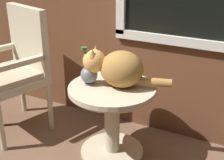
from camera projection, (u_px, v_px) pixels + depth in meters
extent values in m
cube|color=silver|center=(171.00, 40.00, 2.40)|extent=(0.92, 0.03, 0.07)
cylinder|color=beige|center=(112.00, 151.00, 2.44)|extent=(0.48, 0.48, 0.03)
cylinder|color=beige|center=(112.00, 121.00, 2.34)|extent=(0.11, 0.11, 0.49)
cylinder|color=beige|center=(112.00, 89.00, 2.24)|extent=(0.62, 0.62, 0.03)
torus|color=beige|center=(112.00, 92.00, 2.25)|extent=(0.60, 0.60, 0.02)
cylinder|color=beige|center=(1.00, 126.00, 2.40)|extent=(0.04, 0.04, 0.42)
cylinder|color=beige|center=(22.00, 91.00, 2.99)|extent=(0.04, 0.04, 0.42)
cylinder|color=beige|center=(50.00, 107.00, 2.69)|extent=(0.04, 0.04, 0.42)
cube|color=beige|center=(9.00, 81.00, 2.60)|extent=(0.62, 0.62, 0.06)
cube|color=#BBA98B|center=(8.00, 74.00, 2.58)|extent=(0.57, 0.57, 0.05)
cube|color=beige|center=(28.00, 40.00, 2.62)|extent=(0.49, 0.21, 0.55)
cube|color=beige|center=(20.00, 63.00, 2.37)|extent=(0.18, 0.45, 0.04)
ellipsoid|color=#AD7A3D|center=(122.00, 69.00, 2.18)|extent=(0.36, 0.33, 0.26)
sphere|color=#E2A356|center=(94.00, 61.00, 2.20)|extent=(0.16, 0.16, 0.16)
cone|color=#AD7A3D|center=(96.00, 49.00, 2.21)|extent=(0.05, 0.05, 0.06)
cone|color=#AD7A3D|center=(92.00, 53.00, 2.13)|extent=(0.05, 0.05, 0.06)
cylinder|color=#AD7A3D|center=(152.00, 82.00, 2.18)|extent=(0.27, 0.13, 0.06)
cylinder|color=slate|center=(89.00, 83.00, 2.27)|extent=(0.07, 0.07, 0.01)
ellipsoid|color=slate|center=(89.00, 75.00, 2.24)|extent=(0.12, 0.12, 0.12)
cylinder|color=slate|center=(89.00, 66.00, 2.21)|extent=(0.07, 0.07, 0.04)
torus|color=slate|center=(89.00, 63.00, 2.21)|extent=(0.08, 0.08, 0.01)
cylinder|color=#2D662D|center=(86.00, 56.00, 2.19)|extent=(0.04, 0.01, 0.10)
cone|color=#2D662D|center=(84.00, 48.00, 2.17)|extent=(0.04, 0.04, 0.02)
cylinder|color=#2D662D|center=(86.00, 57.00, 2.19)|extent=(0.03, 0.02, 0.09)
cone|color=#2D662D|center=(84.00, 50.00, 2.17)|extent=(0.04, 0.04, 0.02)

